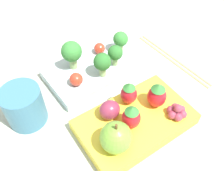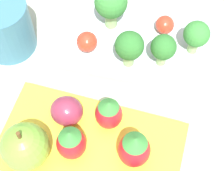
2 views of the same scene
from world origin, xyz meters
name	(u,v)px [view 2 (image 2 of 2)]	position (x,y,z in m)	size (l,w,h in m)	color
ground_plane	(119,101)	(0.00, 0.00, 0.00)	(4.00, 4.00, 0.00)	#ADB7A3
bento_box_savoury	(131,47)	(0.00, 0.08, 0.01)	(0.20, 0.13, 0.02)	silver
bento_box_fruit	(89,153)	(-0.01, -0.08, 0.01)	(0.20, 0.12, 0.02)	yellow
broccoli_floret_0	(196,35)	(0.07, 0.09, 0.05)	(0.03, 0.03, 0.05)	#93B770
broccoli_floret_1	(163,48)	(0.04, 0.06, 0.05)	(0.03, 0.03, 0.05)	#93B770
broccoli_floret_2	(111,3)	(-0.04, 0.10, 0.06)	(0.04, 0.04, 0.06)	#93B770
broccoli_floret_3	(133,47)	(0.00, 0.04, 0.05)	(0.03, 0.03, 0.05)	#93B770
cherry_tomato_0	(165,25)	(0.03, 0.11, 0.03)	(0.02, 0.02, 0.02)	red
cherry_tomato_1	(87,42)	(-0.06, 0.05, 0.03)	(0.03, 0.03, 0.03)	red
apple	(25,147)	(-0.07, -0.10, 0.05)	(0.05, 0.05, 0.06)	#70A838
strawberry_0	(134,149)	(0.04, -0.07, 0.05)	(0.03, 0.03, 0.05)	red
strawberry_1	(71,142)	(-0.03, -0.08, 0.05)	(0.03, 0.03, 0.05)	red
strawberry_2	(110,114)	(0.00, -0.04, 0.05)	(0.03, 0.03, 0.05)	red
plum	(67,111)	(-0.05, -0.05, 0.04)	(0.04, 0.03, 0.03)	#892D47
drinking_cup	(5,27)	(-0.16, 0.04, 0.04)	(0.07, 0.07, 0.07)	teal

